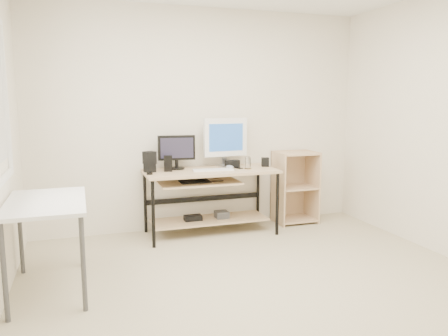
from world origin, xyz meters
name	(u,v)px	position (x,y,z in m)	size (l,w,h in m)	color
room	(253,129)	(-0.14, 0.04, 1.32)	(4.01, 4.01, 2.62)	#BEB192
desk	(208,188)	(-0.03, 1.66, 0.54)	(1.50, 0.65, 0.75)	tan
side_table	(46,210)	(-1.68, 0.60, 0.67)	(0.60, 1.00, 0.75)	white
shelf_unit	(294,186)	(1.15, 1.82, 0.45)	(0.50, 0.40, 0.90)	#D5B085
black_monitor	(177,150)	(-0.35, 1.82, 0.97)	(0.43, 0.18, 0.39)	black
white_imac	(225,139)	(0.25, 1.85, 1.08)	(0.54, 0.17, 0.58)	silver
keyboard	(213,170)	(0.02, 1.59, 0.76)	(0.46, 0.13, 0.02)	white
mouse	(230,167)	(0.23, 1.64, 0.77)	(0.08, 0.13, 0.04)	#ADADB1
center_speaker	(232,164)	(0.30, 1.76, 0.79)	(0.17, 0.07, 0.08)	black
speaker_left	(150,161)	(-0.68, 1.71, 0.87)	(0.15, 0.15, 0.23)	black
speaker_right	(265,162)	(0.70, 1.70, 0.80)	(0.09, 0.09, 0.10)	black
audio_controller	(168,163)	(-0.48, 1.69, 0.84)	(0.09, 0.06, 0.18)	black
volume_puck	(150,173)	(-0.71, 1.56, 0.76)	(0.06, 0.06, 0.03)	black
smartphone	(238,168)	(0.34, 1.66, 0.75)	(0.06, 0.11, 0.01)	black
coaster	(248,169)	(0.43, 1.58, 0.75)	(0.09, 0.09, 0.01)	#9C7A46
drinking_glass	(248,163)	(0.43, 1.58, 0.82)	(0.07, 0.07, 0.14)	white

